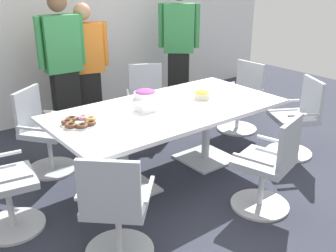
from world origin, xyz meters
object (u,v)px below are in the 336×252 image
(office_chair_4, at_px, (269,169))
(donut_platter, at_px, (79,122))
(office_chair_2, at_px, (0,188))
(office_chair_3, at_px, (116,212))
(snack_bowl_chips_yellow, at_px, (202,95))
(conference_table, at_px, (168,119))
(person_standing_1, at_px, (86,67))
(office_chair_0, at_px, (147,104))
(office_chair_5, at_px, (297,121))
(snack_bowl_candy_mix, at_px, (146,94))
(napkin_pile, at_px, (146,107))
(office_chair_6, at_px, (241,100))
(person_standing_0, at_px, (63,64))
(office_chair_1, at_px, (44,135))
(person_standing_2, at_px, (179,46))

(office_chair_4, distance_m, donut_platter, 1.76)
(office_chair_2, relative_size, office_chair_3, 1.00)
(office_chair_2, xyz_separation_m, office_chair_4, (2.00, -1.15, 0.00))
(office_chair_3, height_order, snack_bowl_chips_yellow, office_chair_3)
(snack_bowl_chips_yellow, relative_size, donut_platter, 0.54)
(conference_table, xyz_separation_m, person_standing_1, (-0.05, 1.68, 0.24))
(conference_table, xyz_separation_m, snack_bowl_chips_yellow, (0.48, 0.01, 0.17))
(office_chair_0, bearing_deg, office_chair_4, 113.40)
(conference_table, height_order, office_chair_4, office_chair_4)
(office_chair_2, distance_m, office_chair_5, 3.25)
(person_standing_1, height_order, snack_bowl_candy_mix, person_standing_1)
(conference_table, relative_size, napkin_pile, 13.73)
(snack_bowl_candy_mix, bearing_deg, office_chair_5, -32.08)
(office_chair_0, relative_size, office_chair_2, 1.00)
(office_chair_5, height_order, person_standing_1, person_standing_1)
(office_chair_6, height_order, snack_bowl_chips_yellow, office_chair_6)
(office_chair_2, bearing_deg, office_chair_0, 123.48)
(conference_table, distance_m, office_chair_4, 1.15)
(napkin_pile, bearing_deg, person_standing_0, 95.42)
(office_chair_1, bearing_deg, office_chair_5, 113.46)
(office_chair_1, relative_size, office_chair_6, 1.00)
(office_chair_1, distance_m, person_standing_1, 1.31)
(office_chair_2, distance_m, office_chair_4, 2.30)
(person_standing_2, distance_m, snack_bowl_candy_mix, 1.87)
(office_chair_6, relative_size, person_standing_2, 0.49)
(person_standing_2, bearing_deg, office_chair_0, 69.53)
(office_chair_2, relative_size, snack_bowl_candy_mix, 3.65)
(person_standing_0, xyz_separation_m, donut_platter, (-0.53, -1.49, -0.19))
(person_standing_0, relative_size, person_standing_2, 0.97)
(office_chair_2, height_order, office_chair_4, same)
(office_chair_4, height_order, office_chair_5, same)
(person_standing_2, height_order, donut_platter, person_standing_2)
(office_chair_2, relative_size, office_chair_6, 1.00)
(office_chair_3, bearing_deg, person_standing_1, 110.08)
(office_chair_0, distance_m, office_chair_4, 2.15)
(office_chair_6, height_order, snack_bowl_candy_mix, office_chair_6)
(conference_table, relative_size, donut_platter, 7.33)
(office_chair_4, xyz_separation_m, donut_platter, (-1.21, 1.23, 0.37))
(office_chair_0, xyz_separation_m, office_chair_6, (1.10, -0.65, 0.00))
(office_chair_1, height_order, donut_platter, office_chair_1)
(conference_table, xyz_separation_m, person_standing_2, (1.45, 1.59, 0.36))
(conference_table, height_order, donut_platter, donut_platter)
(snack_bowl_candy_mix, bearing_deg, person_standing_2, 39.38)
(office_chair_4, distance_m, office_chair_6, 1.97)
(office_chair_1, relative_size, office_chair_4, 1.00)
(office_chair_5, distance_m, napkin_pile, 1.87)
(conference_table, xyz_separation_m, office_chair_0, (0.48, 1.06, -0.22))
(person_standing_1, bearing_deg, office_chair_2, 57.72)
(person_standing_1, relative_size, snack_bowl_candy_mix, 6.72)
(snack_bowl_chips_yellow, distance_m, donut_platter, 1.40)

